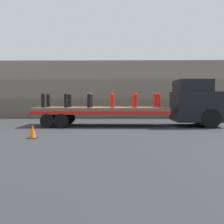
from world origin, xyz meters
The scene contains 19 objects.
ground_plane centered at (0.00, 0.00, 0.00)m, with size 120.00×120.00×0.00m, color #2D2D30.
rock_cliff centered at (0.00, 8.08, 2.54)m, with size 60.00×3.30×5.07m.
truck_cab centered at (5.97, 0.00, 1.45)m, with size 2.79×2.62×2.84m.
flatbed_trailer centered at (-0.42, 0.00, 0.95)m, with size 8.15×2.65×1.16m.
fire_hydrant_black_near_0 centered at (-3.47, -0.56, 1.59)m, with size 0.29×0.49×0.88m.
fire_hydrant_black_far_0 centered at (-3.47, 0.56, 1.59)m, with size 0.29×0.49×0.88m.
fire_hydrant_black_near_1 centered at (-2.08, -0.56, 1.59)m, with size 0.29×0.49×0.88m.
fire_hydrant_black_far_1 centered at (-2.08, 0.56, 1.59)m, with size 0.29×0.49×0.88m.
fire_hydrant_black_near_2 centered at (-0.69, -0.56, 1.59)m, with size 0.29×0.49×0.88m.
fire_hydrant_black_far_2 centered at (-0.69, 0.56, 1.59)m, with size 0.29×0.49×0.88m.
fire_hydrant_red_near_3 centered at (0.69, -0.56, 1.59)m, with size 0.29×0.49×0.88m.
fire_hydrant_red_far_3 centered at (0.69, 0.56, 1.59)m, with size 0.29×0.49×0.88m.
fire_hydrant_red_near_4 centered at (2.08, -0.56, 1.59)m, with size 0.29×0.49×0.88m.
fire_hydrant_red_far_4 centered at (2.08, 0.56, 1.59)m, with size 0.29×0.49×0.88m.
fire_hydrant_red_near_5 centered at (3.47, -0.56, 1.59)m, with size 0.29×0.49×0.88m.
fire_hydrant_red_far_5 centered at (3.47, 0.56, 1.59)m, with size 0.29×0.49×0.88m.
cargo_strap_rear centered at (-0.69, 0.00, 2.04)m, with size 0.05×2.76×0.01m.
cargo_strap_middle centered at (0.69, 0.00, 2.04)m, with size 0.05×2.76×0.01m.
traffic_cone centered at (-2.67, -4.92, 0.28)m, with size 0.38×0.38×0.59m.
Camera 1 is at (0.94, -15.53, 1.73)m, focal length 40.00 mm.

